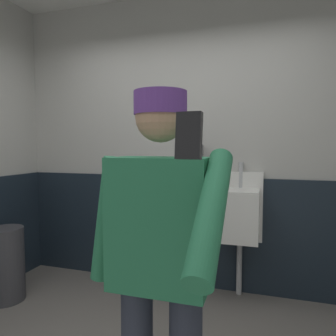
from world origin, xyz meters
TOP-DOWN VIEW (x-y plane):
  - wall_back at (0.00, 1.59)m, footprint 4.16×0.12m
  - wainscot_band_back at (0.00, 1.52)m, footprint 3.56×0.03m
  - urinal_left at (-0.23, 1.37)m, footprint 0.40×0.34m
  - urinal_middle at (0.52, 1.37)m, footprint 0.40×0.34m
  - privacy_divider_panel at (0.14, 1.30)m, footprint 0.04×0.40m
  - person at (0.31, -0.23)m, footprint 0.63×0.60m
  - cell_phone at (0.55, -0.73)m, footprint 0.06×0.04m
  - trash_bin at (-1.47, 0.73)m, footprint 0.31×0.31m

SIDE VIEW (x-z plane):
  - trash_bin at x=-1.47m, z-range 0.00..0.66m
  - wainscot_band_back at x=0.00m, z-range 0.00..1.09m
  - urinal_left at x=-0.23m, z-range 0.16..1.40m
  - urinal_middle at x=0.52m, z-range 0.16..1.40m
  - person at x=0.31m, z-range 0.13..1.74m
  - privacy_divider_panel at x=0.14m, z-range 0.50..1.40m
  - cell_phone at x=0.55m, z-range 1.35..1.46m
  - wall_back at x=0.00m, z-range 0.00..2.85m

